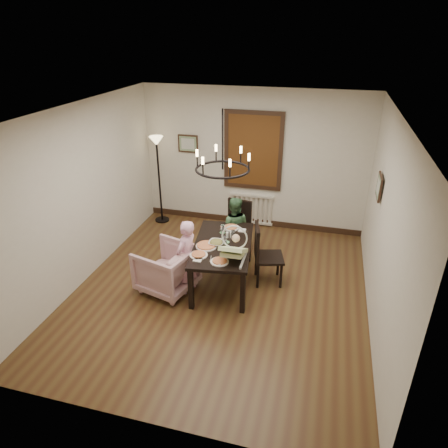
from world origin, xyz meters
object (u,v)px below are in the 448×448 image
at_px(chair_far, 235,230).
at_px(drinking_glass, 224,241).
at_px(seated_man, 234,233).
at_px(baby_bouncer, 234,248).
at_px(floor_lamp, 159,181).
at_px(armchair, 167,268).
at_px(chair_right, 269,254).
at_px(elderly_woman, 187,263).
at_px(dining_table, 223,248).

distance_m(chair_far, drinking_glass, 0.99).
xyz_separation_m(seated_man, baby_bouncer, (0.30, -1.29, 0.44)).
distance_m(baby_bouncer, floor_lamp, 3.18).
distance_m(armchair, seated_man, 1.49).
bearing_deg(drinking_glass, armchair, -157.69).
relative_size(chair_right, armchair, 1.25).
height_order(armchair, seated_man, seated_man).
bearing_deg(floor_lamp, elderly_woman, -58.45).
bearing_deg(chair_far, armchair, -111.26).
bearing_deg(floor_lamp, drinking_glass, -45.64).
bearing_deg(seated_man, baby_bouncer, 97.26).
bearing_deg(chair_right, floor_lamp, 41.64).
xyz_separation_m(chair_far, chair_right, (0.73, -0.68, -0.00)).
bearing_deg(floor_lamp, dining_table, -45.70).
bearing_deg(chair_right, baby_bouncer, 130.71).
bearing_deg(chair_far, baby_bouncer, -67.43).
bearing_deg(chair_far, drinking_glass, -76.41).
bearing_deg(chair_far, seated_man, -96.39).
height_order(seated_man, drinking_glass, seated_man).
height_order(chair_far, elderly_woman, chair_far).
distance_m(elderly_woman, baby_bouncer, 0.86).
bearing_deg(armchair, chair_right, 127.38).
bearing_deg(chair_far, floor_lamp, 161.68).
height_order(chair_far, floor_lamp, floor_lamp).
distance_m(chair_right, floor_lamp, 3.12).
relative_size(chair_far, seated_man, 1.08).
relative_size(elderly_woman, drinking_glass, 7.22).
distance_m(chair_right, seated_man, 0.98).
xyz_separation_m(chair_right, elderly_woman, (-1.19, -0.58, -0.01)).
bearing_deg(drinking_glass, dining_table, 137.64).
height_order(seated_man, baby_bouncer, baby_bouncer).
distance_m(dining_table, floor_lamp, 2.71).
xyz_separation_m(seated_man, drinking_glass, (0.07, -0.91, 0.33)).
height_order(baby_bouncer, floor_lamp, floor_lamp).
relative_size(elderly_woman, floor_lamp, 0.56).
xyz_separation_m(chair_far, elderly_woman, (-0.47, -1.26, -0.01)).
bearing_deg(armchair, dining_table, 130.63).
distance_m(armchair, drinking_glass, 1.02).
xyz_separation_m(armchair, drinking_glass, (0.85, 0.35, 0.43)).
xyz_separation_m(chair_far, armchair, (-0.80, -1.30, -0.14)).
distance_m(dining_table, drinking_glass, 0.16).
bearing_deg(dining_table, elderly_woman, -152.44).
distance_m(seated_man, floor_lamp, 2.17).
relative_size(dining_table, seated_man, 1.75).
relative_size(seated_man, floor_lamp, 0.53).
relative_size(seated_man, baby_bouncer, 1.73).
bearing_deg(elderly_woman, chair_right, 131.40).
bearing_deg(armchair, seated_man, 163.53).
xyz_separation_m(elderly_woman, drinking_glass, (0.52, 0.31, 0.30)).
height_order(armchair, baby_bouncer, baby_bouncer).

